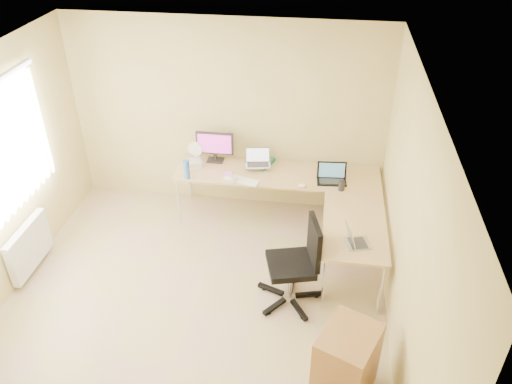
# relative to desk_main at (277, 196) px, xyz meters

# --- Properties ---
(floor) EXTENTS (4.50, 4.50, 0.00)m
(floor) POSITION_rel_desk_main_xyz_m (-0.72, -1.85, -0.36)
(floor) COLOR tan
(floor) RESTS_ON ground
(ceiling) EXTENTS (4.50, 4.50, 0.00)m
(ceiling) POSITION_rel_desk_main_xyz_m (-0.72, -1.85, 2.24)
(ceiling) COLOR white
(ceiling) RESTS_ON ground
(wall_back) EXTENTS (4.50, 0.00, 4.50)m
(wall_back) POSITION_rel_desk_main_xyz_m (-0.72, 0.40, 0.93)
(wall_back) COLOR tan
(wall_back) RESTS_ON ground
(wall_right) EXTENTS (0.00, 4.50, 4.50)m
(wall_right) POSITION_rel_desk_main_xyz_m (1.38, -1.85, 0.93)
(wall_right) COLOR tan
(wall_right) RESTS_ON ground
(desk_main) EXTENTS (2.65, 0.70, 0.73)m
(desk_main) POSITION_rel_desk_main_xyz_m (0.00, 0.00, 0.00)
(desk_main) COLOR tan
(desk_main) RESTS_ON ground
(desk_return) EXTENTS (0.70, 1.30, 0.73)m
(desk_return) POSITION_rel_desk_main_xyz_m (0.98, -1.00, 0.00)
(desk_return) COLOR tan
(desk_return) RESTS_ON ground
(monitor) EXTENTS (0.50, 0.16, 0.43)m
(monitor) POSITION_rel_desk_main_xyz_m (-0.86, 0.19, 0.58)
(monitor) COLOR black
(monitor) RESTS_ON desk_main
(book_stack) EXTENTS (0.33, 0.37, 0.05)m
(book_stack) POSITION_rel_desk_main_xyz_m (-0.22, 0.20, 0.39)
(book_stack) COLOR #157E5D
(book_stack) RESTS_ON desk_main
(laptop_center) EXTENTS (0.37, 0.31, 0.22)m
(laptop_center) POSITION_rel_desk_main_xyz_m (-0.27, 0.07, 0.52)
(laptop_center) COLOR #A6A8B0
(laptop_center) RESTS_ON desk_main
(laptop_black) EXTENTS (0.39, 0.30, 0.23)m
(laptop_black) POSITION_rel_desk_main_xyz_m (0.70, -0.12, 0.48)
(laptop_black) COLOR black
(laptop_black) RESTS_ON desk_main
(keyboard) EXTENTS (0.48, 0.26, 0.02)m
(keyboard) POSITION_rel_desk_main_xyz_m (-0.43, -0.26, 0.38)
(keyboard) COLOR white
(keyboard) RESTS_ON desk_main
(mouse) EXTENTS (0.13, 0.11, 0.04)m
(mouse) POSITION_rel_desk_main_xyz_m (0.34, -0.30, 0.39)
(mouse) COLOR silver
(mouse) RESTS_ON desk_main
(mug) EXTENTS (0.11, 0.11, 0.09)m
(mug) POSITION_rel_desk_main_xyz_m (-0.52, -0.30, 0.41)
(mug) COLOR silver
(mug) RESTS_ON desk_main
(cd_stack) EXTENTS (0.15, 0.15, 0.03)m
(cd_stack) POSITION_rel_desk_main_xyz_m (-0.61, -0.17, 0.38)
(cd_stack) COLOR silver
(cd_stack) RESTS_ON desk_main
(water_bottle) EXTENTS (0.08, 0.08, 0.26)m
(water_bottle) POSITION_rel_desk_main_xyz_m (-1.13, -0.30, 0.50)
(water_bottle) COLOR #3466B5
(water_bottle) RESTS_ON desk_main
(papers) EXTENTS (0.31, 0.35, 0.01)m
(papers) POSITION_rel_desk_main_xyz_m (-1.13, 0.12, 0.37)
(papers) COLOR silver
(papers) RESTS_ON desk_main
(white_box) EXTENTS (0.26, 0.23, 0.08)m
(white_box) POSITION_rel_desk_main_xyz_m (-1.13, 0.00, 0.41)
(white_box) COLOR beige
(white_box) RESTS_ON desk_main
(desk_fan) EXTENTS (0.21, 0.21, 0.25)m
(desk_fan) POSITION_rel_desk_main_xyz_m (-1.13, 0.20, 0.49)
(desk_fan) COLOR white
(desk_fan) RESTS_ON desk_main
(black_cup) EXTENTS (0.08, 0.08, 0.13)m
(black_cup) POSITION_rel_desk_main_xyz_m (0.82, -0.30, 0.43)
(black_cup) COLOR black
(black_cup) RESTS_ON desk_main
(laptop_return) EXTENTS (0.35, 0.31, 0.20)m
(laptop_return) POSITION_rel_desk_main_xyz_m (1.00, -1.34, 0.46)
(laptop_return) COLOR silver
(laptop_return) RESTS_ON desk_return
(office_chair) EXTENTS (0.77, 0.77, 1.05)m
(office_chair) POSITION_rel_desk_main_xyz_m (0.31, -1.51, 0.14)
(office_chair) COLOR black
(office_chair) RESTS_ON ground
(cabinet) EXTENTS (0.63, 0.69, 0.77)m
(cabinet) POSITION_rel_desk_main_xyz_m (0.90, -2.61, -0.01)
(cabinet) COLOR #9C6642
(cabinet) RESTS_ON ground
(radiator) EXTENTS (0.09, 0.80, 0.55)m
(radiator) POSITION_rel_desk_main_xyz_m (-2.75, -1.45, -0.02)
(radiator) COLOR white
(radiator) RESTS_ON ground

